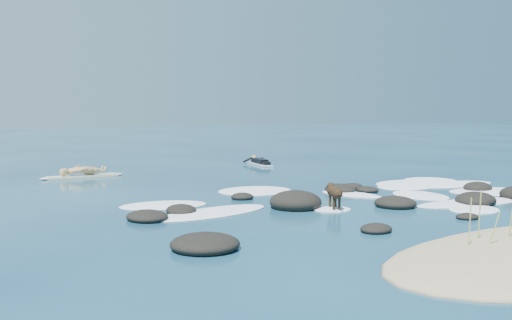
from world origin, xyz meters
TOP-DOWN VIEW (x-y plane):
  - ground at (0.00, 0.00)m, footprint 160.00×160.00m
  - reef_rocks at (0.24, -2.10)m, footprint 13.06×7.13m
  - breaking_foam at (2.55, -0.22)m, footprint 14.27×8.18m
  - standing_surfer_rig at (-5.80, 9.13)m, footprint 3.42×0.81m
  - paddling_surfer_rig at (3.20, 10.38)m, footprint 1.15×2.59m
  - dog at (-1.23, -2.04)m, footprint 0.58×1.13m

SIDE VIEW (x-z plane):
  - ground at x=0.00m, z-range 0.00..0.00m
  - breaking_foam at x=2.55m, z-range -0.05..0.07m
  - reef_rocks at x=0.24m, z-range -0.22..0.44m
  - paddling_surfer_rig at x=3.20m, z-range -0.07..0.38m
  - dog at x=-1.23m, z-range 0.12..0.87m
  - standing_surfer_rig at x=-5.80m, z-range -0.21..1.74m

